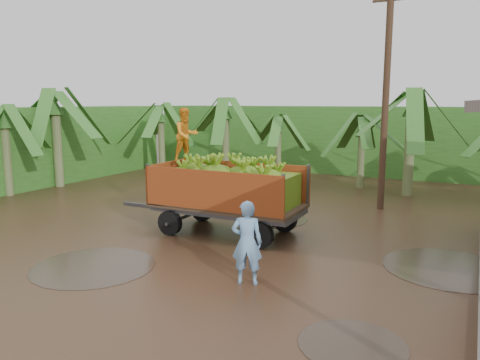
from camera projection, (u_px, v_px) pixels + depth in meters
The scene contains 7 objects.
ground at pixel (247, 263), 11.29m from camera, with size 100.00×100.00×0.00m, color black.
hedge_north at pixel (342, 139), 25.94m from camera, with size 22.00×3.00×3.60m, color #2D661E.
hedge_west at pixel (5, 148), 20.80m from camera, with size 3.00×18.00×3.60m, color #2D661E.
banana_trailer at pixel (227, 189), 13.67m from camera, with size 6.05×2.16×3.67m.
man_blue at pixel (247, 242), 9.90m from camera, with size 0.66×0.43×1.82m, color #75A5D5.
utility_pole at pixel (386, 98), 16.39m from camera, with size 1.20×0.24×7.86m.
banana_plants at pixel (197, 148), 19.60m from camera, with size 24.13×19.61×4.47m.
Camera 1 is at (4.78, -9.69, 3.86)m, focal length 35.00 mm.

